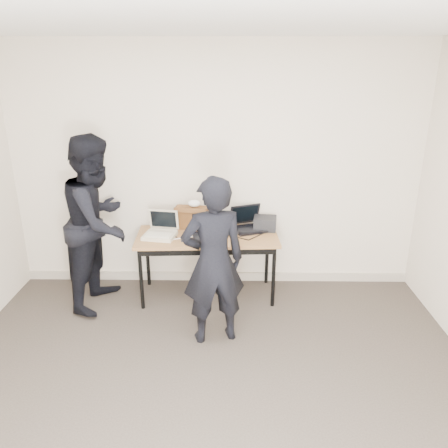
{
  "coord_description": "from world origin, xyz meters",
  "views": [
    {
      "loc": [
        0.16,
        -2.44,
        2.45
      ],
      "look_at": [
        0.1,
        1.6,
        0.95
      ],
      "focal_mm": 35.0,
      "sensor_mm": 36.0,
      "label": 1
    }
  ],
  "objects_px": {
    "laptop_beige": "(161,231)",
    "equipment_box": "(265,223)",
    "person_observer": "(98,222)",
    "laptop_center": "(207,231)",
    "person_typist": "(213,262)",
    "laptop_right": "(248,224)",
    "leather_satchel": "(192,217)",
    "desk": "(207,241)"
  },
  "relations": [
    {
      "from": "desk",
      "to": "person_typist",
      "type": "height_order",
      "value": "person_typist"
    },
    {
      "from": "person_typist",
      "to": "person_observer",
      "type": "height_order",
      "value": "person_observer"
    },
    {
      "from": "desk",
      "to": "laptop_right",
      "type": "distance_m",
      "value": 0.5
    },
    {
      "from": "desk",
      "to": "laptop_beige",
      "type": "xyz_separation_m",
      "value": [
        -0.49,
        -0.02,
        0.11
      ]
    },
    {
      "from": "laptop_beige",
      "to": "person_observer",
      "type": "bearing_deg",
      "value": -161.05
    },
    {
      "from": "laptop_beige",
      "to": "person_observer",
      "type": "relative_size",
      "value": 0.21
    },
    {
      "from": "leather_satchel",
      "to": "equipment_box",
      "type": "height_order",
      "value": "leather_satchel"
    },
    {
      "from": "laptop_center",
      "to": "equipment_box",
      "type": "distance_m",
      "value": 0.67
    },
    {
      "from": "leather_satchel",
      "to": "person_typist",
      "type": "distance_m",
      "value": 1.07
    },
    {
      "from": "laptop_beige",
      "to": "laptop_right",
      "type": "distance_m",
      "value": 0.96
    },
    {
      "from": "laptop_center",
      "to": "person_observer",
      "type": "height_order",
      "value": "person_observer"
    },
    {
      "from": "laptop_center",
      "to": "laptop_right",
      "type": "xyz_separation_m",
      "value": [
        0.45,
        0.21,
        0.01
      ]
    },
    {
      "from": "equipment_box",
      "to": "person_observer",
      "type": "height_order",
      "value": "person_observer"
    },
    {
      "from": "desk",
      "to": "leather_satchel",
      "type": "xyz_separation_m",
      "value": [
        -0.18,
        0.23,
        0.19
      ]
    },
    {
      "from": "laptop_center",
      "to": "person_observer",
      "type": "bearing_deg",
      "value": 178.5
    },
    {
      "from": "laptop_center",
      "to": "leather_satchel",
      "type": "xyz_separation_m",
      "value": [
        -0.18,
        0.24,
        0.08
      ]
    },
    {
      "from": "desk",
      "to": "leather_satchel",
      "type": "height_order",
      "value": "leather_satchel"
    },
    {
      "from": "laptop_center",
      "to": "laptop_beige",
      "type": "bearing_deg",
      "value": 174.32
    },
    {
      "from": "desk",
      "to": "laptop_right",
      "type": "xyz_separation_m",
      "value": [
        0.44,
        0.2,
        0.12
      ]
    },
    {
      "from": "equipment_box",
      "to": "person_typist",
      "type": "height_order",
      "value": "person_typist"
    },
    {
      "from": "laptop_right",
      "to": "person_typist",
      "type": "bearing_deg",
      "value": -131.12
    },
    {
      "from": "person_typist",
      "to": "person_observer",
      "type": "xyz_separation_m",
      "value": [
        -1.21,
        0.68,
        0.12
      ]
    },
    {
      "from": "laptop_center",
      "to": "laptop_right",
      "type": "relative_size",
      "value": 0.73
    },
    {
      "from": "laptop_center",
      "to": "leather_satchel",
      "type": "distance_m",
      "value": 0.31
    },
    {
      "from": "leather_satchel",
      "to": "equipment_box",
      "type": "bearing_deg",
      "value": 5.89
    },
    {
      "from": "desk",
      "to": "laptop_right",
      "type": "height_order",
      "value": "laptop_right"
    },
    {
      "from": "person_observer",
      "to": "leather_satchel",
      "type": "bearing_deg",
      "value": -59.04
    },
    {
      "from": "person_typist",
      "to": "equipment_box",
      "type": "bearing_deg",
      "value": -133.25
    },
    {
      "from": "desk",
      "to": "laptop_beige",
      "type": "bearing_deg",
      "value": 179.96
    },
    {
      "from": "laptop_beige",
      "to": "equipment_box",
      "type": "distance_m",
      "value": 1.14
    },
    {
      "from": "person_typist",
      "to": "desk",
      "type": "bearing_deg",
      "value": -98.27
    },
    {
      "from": "equipment_box",
      "to": "person_typist",
      "type": "distance_m",
      "value": 1.13
    },
    {
      "from": "laptop_center",
      "to": "equipment_box",
      "type": "height_order",
      "value": "laptop_center"
    },
    {
      "from": "desk",
      "to": "person_typist",
      "type": "xyz_separation_m",
      "value": [
        0.1,
        -0.81,
        0.13
      ]
    },
    {
      "from": "desk",
      "to": "person_typist",
      "type": "distance_m",
      "value": 0.82
    },
    {
      "from": "laptop_right",
      "to": "person_observer",
      "type": "height_order",
      "value": "person_observer"
    },
    {
      "from": "equipment_box",
      "to": "person_observer",
      "type": "bearing_deg",
      "value": -169.75
    },
    {
      "from": "leather_satchel",
      "to": "person_observer",
      "type": "relative_size",
      "value": 0.21
    },
    {
      "from": "laptop_right",
      "to": "person_typist",
      "type": "distance_m",
      "value": 1.06
    },
    {
      "from": "laptop_beige",
      "to": "leather_satchel",
      "type": "xyz_separation_m",
      "value": [
        0.31,
        0.25,
        0.08
      ]
    },
    {
      "from": "laptop_right",
      "to": "leather_satchel",
      "type": "height_order",
      "value": "laptop_right"
    },
    {
      "from": "laptop_center",
      "to": "person_typist",
      "type": "distance_m",
      "value": 0.8
    }
  ]
}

